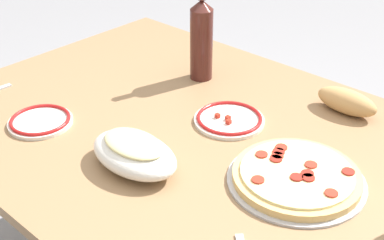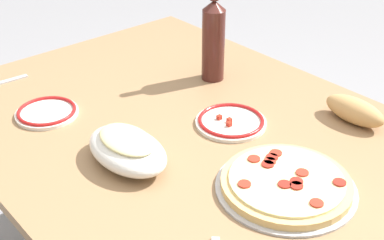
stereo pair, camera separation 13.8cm
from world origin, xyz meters
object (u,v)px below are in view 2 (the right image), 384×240
(side_plate_near, at_px, (47,112))
(bread_loaf, at_px, (354,111))
(dining_table, at_px, (192,162))
(side_plate_far, at_px, (231,121))
(wine_bottle, at_px, (213,39))
(pepperoni_pizza, at_px, (286,184))
(baked_pasta_dish, at_px, (127,148))

(side_plate_near, height_order, bread_loaf, bread_loaf)
(dining_table, distance_m, side_plate_far, 0.16)
(side_plate_near, bearing_deg, wine_bottle, 75.27)
(pepperoni_pizza, height_order, side_plate_near, pepperoni_pizza)
(pepperoni_pizza, bearing_deg, wine_bottle, 153.68)
(dining_table, xyz_separation_m, wine_bottle, (-0.19, 0.25, 0.24))
(pepperoni_pizza, bearing_deg, side_plate_near, -159.10)
(dining_table, xyz_separation_m, pepperoni_pizza, (0.33, -0.01, 0.12))
(bread_loaf, bearing_deg, baked_pasta_dish, -112.98)
(dining_table, height_order, baked_pasta_dish, baked_pasta_dish)
(baked_pasta_dish, height_order, side_plate_near, baked_pasta_dish)
(dining_table, xyz_separation_m, baked_pasta_dish, (0.01, -0.21, 0.15))
(bread_loaf, bearing_deg, side_plate_near, -133.23)
(pepperoni_pizza, distance_m, wine_bottle, 0.59)
(baked_pasta_dish, height_order, bread_loaf, baked_pasta_dish)
(baked_pasta_dish, xyz_separation_m, bread_loaf, (0.24, 0.57, -0.01))
(wine_bottle, xyz_separation_m, side_plate_near, (-0.13, -0.50, -0.12))
(dining_table, relative_size, side_plate_far, 7.51)
(baked_pasta_dish, bearing_deg, bread_loaf, 67.02)
(dining_table, height_order, side_plate_far, side_plate_far)
(side_plate_far, bearing_deg, side_plate_near, -136.53)
(side_plate_near, distance_m, side_plate_far, 0.51)
(side_plate_near, height_order, side_plate_far, side_plate_far)
(pepperoni_pizza, relative_size, side_plate_far, 1.66)
(pepperoni_pizza, xyz_separation_m, side_plate_near, (-0.65, -0.25, -0.01))
(wine_bottle, relative_size, bread_loaf, 1.83)
(dining_table, distance_m, wine_bottle, 0.39)
(pepperoni_pizza, xyz_separation_m, bread_loaf, (-0.07, 0.36, 0.02))
(dining_table, relative_size, pepperoni_pizza, 4.53)
(wine_bottle, height_order, side_plate_near, wine_bottle)
(side_plate_far, height_order, bread_loaf, bread_loaf)
(pepperoni_pizza, distance_m, side_plate_near, 0.70)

